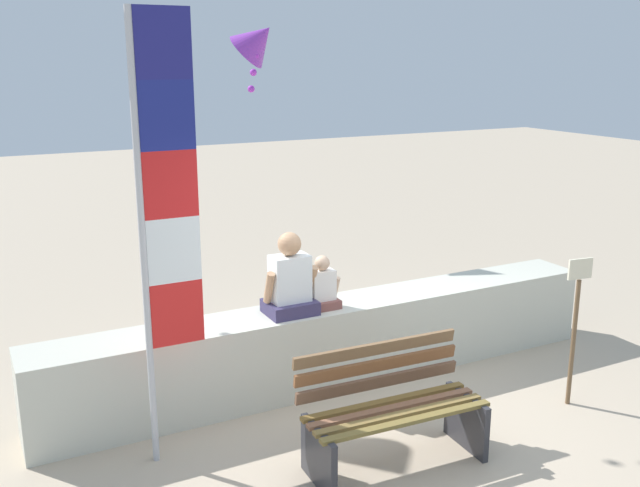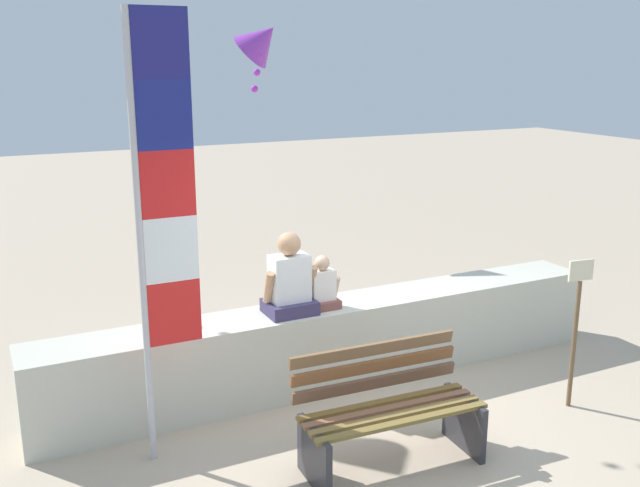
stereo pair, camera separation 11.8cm
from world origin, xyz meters
name	(u,v)px [view 1 (the left image)]	position (x,y,z in m)	size (l,w,h in m)	color
ground_plane	(397,430)	(0.00, 0.00, 0.00)	(40.00, 40.00, 0.00)	tan
seawall_ledge	(335,342)	(0.00, 1.08, 0.39)	(5.61, 0.56, 0.78)	beige
park_bench	(391,412)	(-0.29, -0.35, 0.40)	(1.43, 0.67, 0.88)	brown
person_adult	(290,282)	(-0.49, 1.03, 1.07)	(0.49, 0.36, 0.75)	#363054
person_child	(322,288)	(-0.16, 1.03, 0.97)	(0.32, 0.24, 0.50)	brown
flag_banner	(161,208)	(-1.75, 0.48, 1.97)	(0.45, 0.05, 3.35)	#B7B7BC
kite_purple	(258,40)	(0.25, 3.44, 3.20)	(0.81, 0.79, 0.90)	purple
sign_post	(575,320)	(1.63, -0.30, 0.80)	(0.24, 0.05, 1.35)	brown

